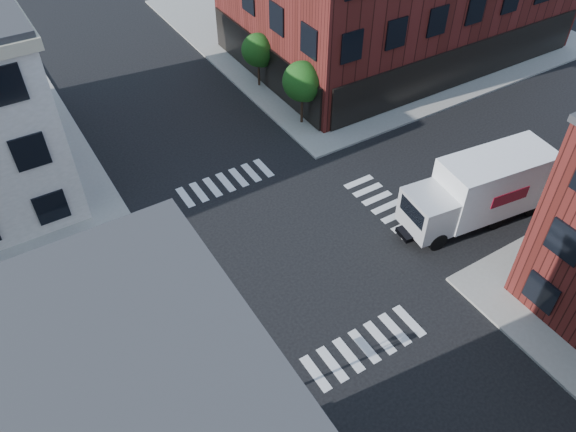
# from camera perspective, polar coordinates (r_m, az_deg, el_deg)

# --- Properties ---
(ground) EXTENTS (120.00, 120.00, 0.00)m
(ground) POSITION_cam_1_polar(r_m,az_deg,el_deg) (30.24, -0.31, -3.71)
(ground) COLOR black
(ground) RESTS_ON ground
(sidewalk_ne) EXTENTS (30.00, 30.00, 0.15)m
(sidewalk_ne) POSITION_cam_1_polar(r_m,az_deg,el_deg) (54.73, 7.37, 18.90)
(sidewalk_ne) COLOR gray
(sidewalk_ne) RESTS_ON ground
(tree_near) EXTENTS (2.69, 2.69, 4.49)m
(tree_near) POSITION_cam_1_polar(r_m,az_deg,el_deg) (38.23, 1.56, 13.34)
(tree_near) COLOR black
(tree_near) RESTS_ON ground
(tree_far) EXTENTS (2.43, 2.43, 4.07)m
(tree_far) POSITION_cam_1_polar(r_m,az_deg,el_deg) (42.91, -2.98, 16.34)
(tree_far) COLOR black
(tree_far) RESTS_ON ground
(signal_pole) EXTENTS (1.29, 1.24, 4.60)m
(signal_pole) POSITION_cam_1_polar(r_m,az_deg,el_deg) (22.45, -6.29, -15.81)
(signal_pole) COLOR black
(signal_pole) RESTS_ON ground
(box_truck) EXTENTS (9.08, 3.72, 4.02)m
(box_truck) POSITION_cam_1_polar(r_m,az_deg,el_deg) (32.63, 19.01, 2.59)
(box_truck) COLOR white
(box_truck) RESTS_ON ground
(traffic_cone) EXTENTS (0.45, 0.45, 0.66)m
(traffic_cone) POSITION_cam_1_polar(r_m,az_deg,el_deg) (25.29, -4.75, -16.20)
(traffic_cone) COLOR #F0450A
(traffic_cone) RESTS_ON ground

